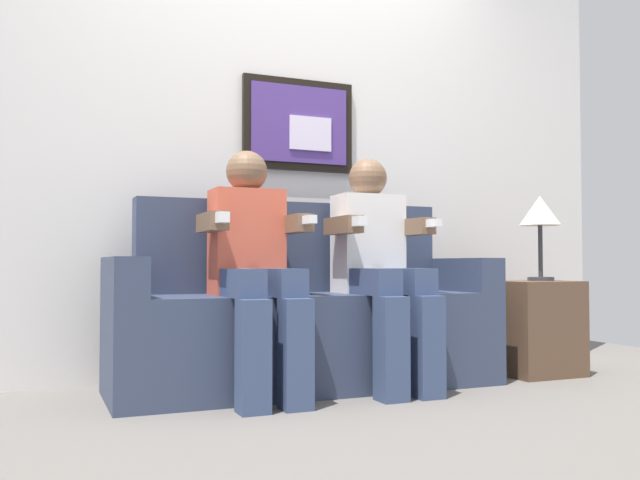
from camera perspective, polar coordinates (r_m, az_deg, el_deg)
ground_plane at (r=3.03m, az=1.13°, el=-13.23°), size 5.52×5.52×0.00m
back_wall_assembly at (r=3.76m, az=-3.62°, el=8.89°), size 4.25×0.10×2.60m
couch at (r=3.29m, az=-1.19°, el=-6.87°), size 1.85×0.58×0.90m
person_on_left at (r=3.02m, az=-5.52°, el=-1.71°), size 0.46×0.56×1.11m
person_on_right at (r=3.26m, az=5.00°, el=-1.74°), size 0.46×0.56×1.11m
side_table_right at (r=3.86m, az=17.40°, el=-6.99°), size 0.40×0.40×0.50m
table_lamp at (r=3.88m, az=17.93°, el=2.04°), size 0.22×0.22×0.46m
spare_remote_on_table at (r=3.89m, az=18.12°, el=-3.11°), size 0.04×0.13×0.02m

